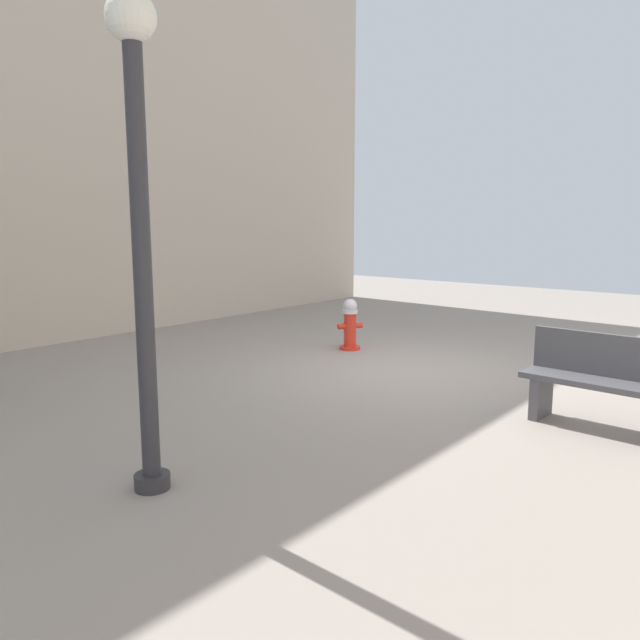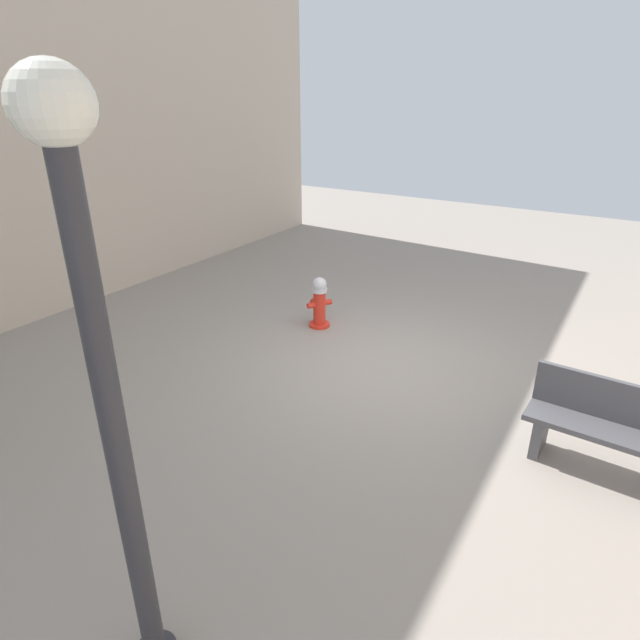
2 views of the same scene
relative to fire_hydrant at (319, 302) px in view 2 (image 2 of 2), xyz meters
name	(u,v)px [view 2 (image 2 of 2)]	position (x,y,z in m)	size (l,w,h in m)	color
ground_plane	(384,365)	(-1.46, 0.64, -0.41)	(23.40, 23.40, 0.00)	gray
fire_hydrant	(319,302)	(0.00, 0.00, 0.00)	(0.39, 0.41, 0.83)	red
bench_near	(619,430)	(-4.36, 1.47, 0.08)	(1.72, 0.52, 0.95)	#4C4C51
street_lamp	(101,362)	(-1.97, 5.22, 1.87)	(0.36, 0.36, 3.66)	#2D2D33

